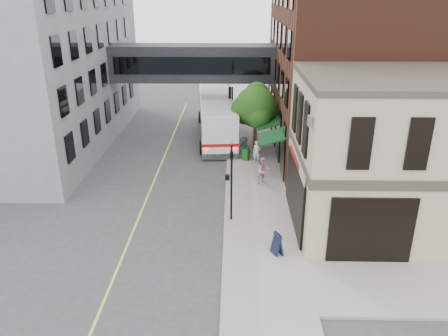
{
  "coord_description": "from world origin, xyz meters",
  "views": [
    {
      "loc": [
        0.46,
        -20.05,
        12.35
      ],
      "look_at": [
        -0.04,
        3.19,
        2.81
      ],
      "focal_mm": 35.0,
      "sensor_mm": 36.0,
      "label": 1
    }
  ],
  "objects_px": {
    "pedestrian_a": "(257,152)",
    "pedestrian_c": "(244,148)",
    "bus": "(216,115)",
    "pedestrian_b": "(263,171)",
    "newspaper_box": "(246,154)",
    "sandwich_board": "(277,244)"
  },
  "relations": [
    {
      "from": "bus",
      "to": "pedestrian_b",
      "type": "xyz_separation_m",
      "value": [
        3.56,
        -10.86,
        -0.88
      ]
    },
    {
      "from": "bus",
      "to": "pedestrian_b",
      "type": "bearing_deg",
      "value": -71.87
    },
    {
      "from": "pedestrian_a",
      "to": "sandwich_board",
      "type": "height_order",
      "value": "pedestrian_a"
    },
    {
      "from": "pedestrian_b",
      "to": "sandwich_board",
      "type": "xyz_separation_m",
      "value": [
        0.18,
        -8.52,
        -0.37
      ]
    },
    {
      "from": "newspaper_box",
      "to": "sandwich_board",
      "type": "height_order",
      "value": "sandwich_board"
    },
    {
      "from": "bus",
      "to": "sandwich_board",
      "type": "height_order",
      "value": "bus"
    },
    {
      "from": "pedestrian_c",
      "to": "bus",
      "type": "bearing_deg",
      "value": 140.26
    },
    {
      "from": "bus",
      "to": "pedestrian_a",
      "type": "height_order",
      "value": "bus"
    },
    {
      "from": "bus",
      "to": "pedestrian_b",
      "type": "relative_size",
      "value": 7.06
    },
    {
      "from": "pedestrian_a",
      "to": "newspaper_box",
      "type": "distance_m",
      "value": 1.0
    },
    {
      "from": "bus",
      "to": "pedestrian_c",
      "type": "bearing_deg",
      "value": -69.37
    },
    {
      "from": "pedestrian_a",
      "to": "newspaper_box",
      "type": "xyz_separation_m",
      "value": [
        -0.81,
        0.46,
        -0.37
      ]
    },
    {
      "from": "pedestrian_a",
      "to": "pedestrian_c",
      "type": "xyz_separation_m",
      "value": [
        -0.95,
        0.68,
        0.06
      ]
    },
    {
      "from": "pedestrian_a",
      "to": "pedestrian_b",
      "type": "distance_m",
      "value": 3.93
    },
    {
      "from": "pedestrian_b",
      "to": "sandwich_board",
      "type": "height_order",
      "value": "pedestrian_b"
    },
    {
      "from": "pedestrian_c",
      "to": "sandwich_board",
      "type": "bearing_deg",
      "value": -54.38
    },
    {
      "from": "bus",
      "to": "newspaper_box",
      "type": "height_order",
      "value": "bus"
    },
    {
      "from": "pedestrian_c",
      "to": "sandwich_board",
      "type": "height_order",
      "value": "pedestrian_c"
    },
    {
      "from": "bus",
      "to": "pedestrian_a",
      "type": "xyz_separation_m",
      "value": [
        3.3,
        -6.94,
        -0.98
      ]
    },
    {
      "from": "newspaper_box",
      "to": "sandwich_board",
      "type": "xyz_separation_m",
      "value": [
        1.23,
        -12.89,
        0.09
      ]
    },
    {
      "from": "pedestrian_b",
      "to": "newspaper_box",
      "type": "relative_size",
      "value": 2.0
    },
    {
      "from": "sandwich_board",
      "to": "newspaper_box",
      "type": "bearing_deg",
      "value": 70.99
    }
  ]
}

